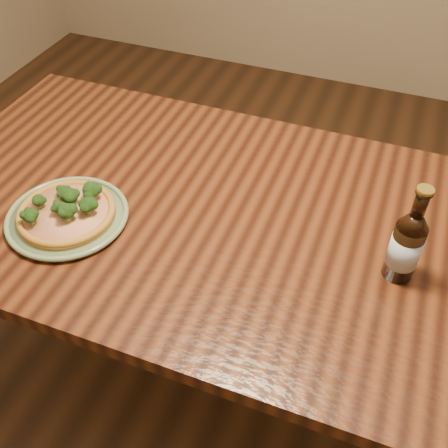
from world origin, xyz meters
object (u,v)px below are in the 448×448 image
(table, at_px, (215,236))
(beer_bottle, at_px, (406,245))
(pizza, at_px, (67,211))
(plate, at_px, (68,217))

(table, relative_size, beer_bottle, 6.42)
(table, xyz_separation_m, pizza, (-0.32, -0.16, 0.12))
(pizza, bearing_deg, plate, -130.61)
(plate, xyz_separation_m, beer_bottle, (0.79, 0.11, 0.08))
(pizza, height_order, beer_bottle, beer_bottle)
(pizza, xyz_separation_m, beer_bottle, (0.79, 0.11, 0.06))
(beer_bottle, bearing_deg, pizza, -175.87)
(table, bearing_deg, pizza, -153.37)
(plate, relative_size, beer_bottle, 1.21)
(plate, distance_m, beer_bottle, 0.80)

